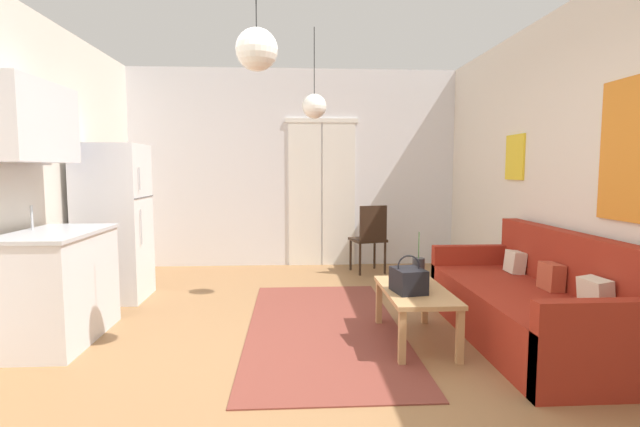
# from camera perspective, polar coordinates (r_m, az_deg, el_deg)

# --- Properties ---
(ground_plane) EXTENTS (5.24, 7.78, 0.10)m
(ground_plane) POSITION_cam_1_polar(r_m,az_deg,el_deg) (3.48, -2.79, -19.13)
(ground_plane) COLOR #996D44
(wall_back) EXTENTS (4.84, 0.13, 2.81)m
(wall_back) POSITION_cam_1_polar(r_m,az_deg,el_deg) (6.80, -3.04, 5.40)
(wall_back) COLOR silver
(wall_back) RESTS_ON ground_plane
(wall_right) EXTENTS (0.12, 7.38, 2.81)m
(wall_right) POSITION_cam_1_polar(r_m,az_deg,el_deg) (3.97, 33.85, 4.66)
(wall_right) COLOR silver
(wall_right) RESTS_ON ground_plane
(area_rug) EXTENTS (1.32, 2.80, 0.01)m
(area_rug) POSITION_cam_1_polar(r_m,az_deg,el_deg) (4.26, 0.44, -13.64)
(area_rug) COLOR brown
(area_rug) RESTS_ON ground_plane
(couch) EXTENTS (0.88, 2.11, 0.89)m
(couch) POSITION_cam_1_polar(r_m,az_deg,el_deg) (4.25, 24.50, -10.27)
(couch) COLOR maroon
(couch) RESTS_ON ground_plane
(coffee_table) EXTENTS (0.50, 0.98, 0.43)m
(coffee_table) POSITION_cam_1_polar(r_m,az_deg,el_deg) (3.91, 11.50, -9.83)
(coffee_table) COLOR tan
(coffee_table) RESTS_ON ground_plane
(bamboo_vase) EXTENTS (0.10, 0.10, 0.45)m
(bamboo_vase) POSITION_cam_1_polar(r_m,az_deg,el_deg) (4.01, 11.87, -6.90)
(bamboo_vase) COLOR #2D2D33
(bamboo_vase) RESTS_ON coffee_table
(handbag) EXTENTS (0.27, 0.31, 0.30)m
(handbag) POSITION_cam_1_polar(r_m,az_deg,el_deg) (3.76, 10.71, -7.95)
(handbag) COLOR black
(handbag) RESTS_ON coffee_table
(refrigerator) EXTENTS (0.67, 0.64, 1.66)m
(refrigerator) POSITION_cam_1_polar(r_m,az_deg,el_deg) (5.46, -23.77, -1.00)
(refrigerator) COLOR white
(refrigerator) RESTS_ON ground_plane
(kitchen_counter) EXTENTS (0.62, 1.08, 2.08)m
(kitchen_counter) POSITION_cam_1_polar(r_m,az_deg,el_deg) (4.34, -29.87, -3.40)
(kitchen_counter) COLOR silver
(kitchen_counter) RESTS_ON ground_plane
(accent_chair) EXTENTS (0.51, 0.49, 0.92)m
(accent_chair) POSITION_cam_1_polar(r_m,az_deg,el_deg) (6.31, 6.08, -2.68)
(accent_chair) COLOR black
(accent_chair) RESTS_ON ground_plane
(pendant_lamp_near) EXTENTS (0.29, 0.29, 0.75)m
(pendant_lamp_near) POSITION_cam_1_polar(r_m,az_deg,el_deg) (3.41, -7.71, 19.16)
(pendant_lamp_near) COLOR black
(pendant_lamp_far) EXTENTS (0.25, 0.25, 0.90)m
(pendant_lamp_far) POSITION_cam_1_polar(r_m,az_deg,el_deg) (4.87, -0.70, 12.92)
(pendant_lamp_far) COLOR black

